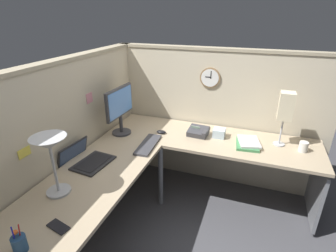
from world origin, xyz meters
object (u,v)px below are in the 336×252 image
(pen_cup, at_px, (19,244))
(desk_lamp_paper, at_px, (286,108))
(computer_mouse, at_px, (161,132))
(laptop, at_px, (84,159))
(cell_phone, at_px, (58,227))
(wall_clock, at_px, (210,78))
(office_phone, at_px, (199,132))
(coffee_mug, at_px, (303,147))
(book_stack, at_px, (248,143))
(keyboard, at_px, (148,145))
(desk_lamp_dome, at_px, (50,148))
(tissue_box, at_px, (219,133))
(monitor, at_px, (120,107))

(pen_cup, xyz_separation_m, desk_lamp_paper, (1.80, -1.36, 0.33))
(pen_cup, bearing_deg, computer_mouse, -6.50)
(laptop, distance_m, cell_phone, 0.76)
(computer_mouse, distance_m, wall_clock, 0.79)
(office_phone, height_order, desk_lamp_paper, desk_lamp_paper)
(laptop, xyz_separation_m, wall_clock, (1.17, -0.83, 0.51))
(office_phone, xyz_separation_m, wall_clock, (0.33, -0.02, 0.50))
(desk_lamp_paper, bearing_deg, coffee_mug, -108.89)
(laptop, height_order, book_stack, laptop)
(keyboard, relative_size, pen_cup, 2.39)
(desk_lamp_dome, relative_size, office_phone, 2.05)
(office_phone, bearing_deg, computer_mouse, 103.85)
(desk_lamp_dome, height_order, office_phone, desk_lamp_dome)
(computer_mouse, bearing_deg, pen_cup, 173.50)
(cell_phone, xyz_separation_m, tissue_box, (1.57, -0.71, 0.04))
(desk_lamp_dome, relative_size, book_stack, 1.41)
(computer_mouse, distance_m, desk_lamp_dome, 1.27)
(monitor, height_order, book_stack, monitor)
(pen_cup, height_order, desk_lamp_paper, desk_lamp_paper)
(monitor, height_order, computer_mouse, monitor)
(desk_lamp_dome, height_order, tissue_box, desk_lamp_dome)
(laptop, relative_size, office_phone, 1.89)
(tissue_box, bearing_deg, office_phone, 98.59)
(keyboard, distance_m, office_phone, 0.57)
(monitor, xyz_separation_m, wall_clock, (0.56, -0.81, 0.25))
(desk_lamp_dome, relative_size, desk_lamp_paper, 0.84)
(laptop, xyz_separation_m, computer_mouse, (0.75, -0.43, -0.01))
(pen_cup, distance_m, book_stack, 2.00)
(computer_mouse, bearing_deg, laptop, 150.31)
(keyboard, height_order, book_stack, book_stack)
(desk_lamp_dome, relative_size, wall_clock, 2.02)
(desk_lamp_paper, bearing_deg, laptop, 119.48)
(book_stack, height_order, desk_lamp_paper, desk_lamp_paper)
(keyboard, distance_m, desk_lamp_dome, 0.99)
(computer_mouse, bearing_deg, keyboard, 175.80)
(computer_mouse, height_order, wall_clock, wall_clock)
(book_stack, bearing_deg, tissue_box, 74.24)
(computer_mouse, relative_size, coffee_mug, 1.08)
(book_stack, bearing_deg, keyboard, 110.55)
(monitor, distance_m, tissue_box, 1.06)
(monitor, xyz_separation_m, book_stack, (0.18, -1.29, -0.27))
(laptop, distance_m, desk_lamp_dome, 0.54)
(cell_phone, distance_m, desk_lamp_paper, 2.09)
(pen_cup, xyz_separation_m, coffee_mug, (1.73, -1.57, -0.00))
(pen_cup, bearing_deg, tissue_box, -23.72)
(office_phone, xyz_separation_m, desk_lamp_paper, (0.06, -0.79, 0.35))
(office_phone, relative_size, desk_lamp_paper, 0.41)
(keyboard, xyz_separation_m, computer_mouse, (0.30, -0.02, 0.01))
(keyboard, bearing_deg, pen_cup, 169.10)
(pen_cup, relative_size, office_phone, 0.83)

